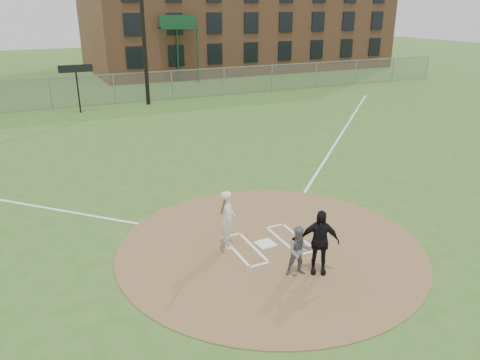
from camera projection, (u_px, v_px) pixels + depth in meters
name	position (u px, v px, depth m)	size (l,w,h in m)	color
ground	(270.00, 247.00, 12.94)	(140.00, 140.00, 0.00)	#345D20
dirt_circle	(270.00, 247.00, 12.93)	(8.40, 8.40, 0.02)	olive
home_plate	(265.00, 244.00, 13.02)	(0.50, 0.50, 0.03)	white
foul_line_first	(341.00, 135.00, 24.13)	(0.10, 24.00, 0.01)	white
catcher	(299.00, 251.00, 11.37)	(0.62, 0.48, 1.27)	slate
umpire	(319.00, 242.00, 11.41)	(0.98, 0.41, 1.67)	black
batters_boxes	(268.00, 244.00, 13.05)	(2.08, 1.88, 0.01)	white
batter_at_plate	(228.00, 219.00, 12.62)	(0.70, 1.06, 1.78)	white
outfield_fence	(114.00, 89.00, 31.27)	(56.08, 0.08, 2.03)	slate
light_pole	(141.00, 0.00, 29.25)	(1.20, 0.30, 12.22)	black
scoreboard_sign	(76.00, 74.00, 28.27)	(2.00, 0.10, 2.93)	black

